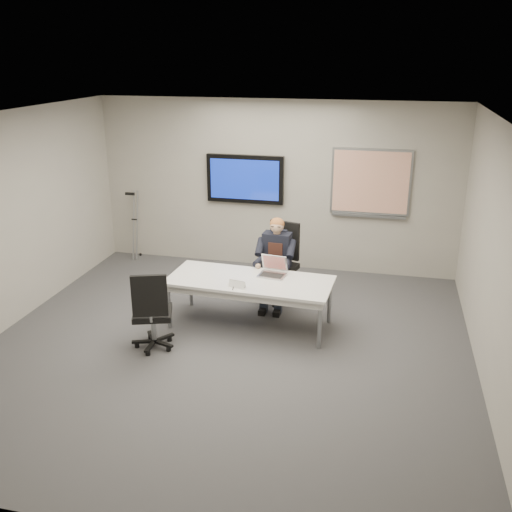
% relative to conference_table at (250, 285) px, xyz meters
% --- Properties ---
extents(floor, '(6.00, 6.00, 0.02)m').
position_rel_conference_table_xyz_m(floor, '(-0.14, -0.67, -0.59)').
color(floor, '#3C3C3F').
rests_on(floor, ground).
extents(ceiling, '(6.00, 6.00, 0.02)m').
position_rel_conference_table_xyz_m(ceiling, '(-0.14, -0.67, 2.21)').
color(ceiling, silver).
rests_on(ceiling, wall_back).
extents(wall_back, '(6.00, 0.02, 2.80)m').
position_rel_conference_table_xyz_m(wall_back, '(-0.14, 2.33, 0.81)').
color(wall_back, '#A8A498').
rests_on(wall_back, ground).
extents(wall_front, '(6.00, 0.02, 2.80)m').
position_rel_conference_table_xyz_m(wall_front, '(-0.14, -3.67, 0.81)').
color(wall_front, '#A8A498').
rests_on(wall_front, ground).
extents(wall_left, '(0.02, 6.00, 2.80)m').
position_rel_conference_table_xyz_m(wall_left, '(-3.14, -0.67, 0.81)').
color(wall_left, '#A8A498').
rests_on(wall_left, ground).
extents(wall_right, '(0.02, 6.00, 2.80)m').
position_rel_conference_table_xyz_m(wall_right, '(2.86, -0.67, 0.81)').
color(wall_right, '#A8A498').
rests_on(wall_right, ground).
extents(conference_table, '(2.21, 1.01, 0.67)m').
position_rel_conference_table_xyz_m(conference_table, '(0.00, 0.00, 0.00)').
color(conference_table, white).
rests_on(conference_table, ground).
extents(tv_display, '(1.30, 0.09, 0.80)m').
position_rel_conference_table_xyz_m(tv_display, '(-0.64, 2.28, 0.91)').
color(tv_display, black).
rests_on(tv_display, wall_back).
extents(whiteboard, '(1.25, 0.08, 1.10)m').
position_rel_conference_table_xyz_m(whiteboard, '(1.41, 2.30, 0.94)').
color(whiteboard, gray).
rests_on(whiteboard, wall_back).
extents(office_chair_far, '(0.67, 0.67, 1.15)m').
position_rel_conference_table_xyz_m(office_chair_far, '(0.20, 0.95, -0.23)').
color(office_chair_far, black).
rests_on(office_chair_far, ground).
extents(office_chair_near, '(0.64, 0.64, 1.05)m').
position_rel_conference_table_xyz_m(office_chair_near, '(-1.01, -0.90, -0.26)').
color(office_chair_near, black).
rests_on(office_chair_near, ground).
extents(seated_person, '(0.41, 0.71, 1.29)m').
position_rel_conference_table_xyz_m(seated_person, '(0.19, 0.69, -0.07)').
color(seated_person, '#202836').
rests_on(seated_person, office_chair_far).
extents(crutch, '(0.20, 0.57, 1.30)m').
position_rel_conference_table_xyz_m(crutch, '(-2.61, 2.13, 0.04)').
color(crutch, '#96989D').
rests_on(crutch, ground).
extents(laptop, '(0.38, 0.37, 0.25)m').
position_rel_conference_table_xyz_m(laptop, '(0.26, 0.24, 0.14)').
color(laptop, '#B3B3B5').
rests_on(laptop, conference_table).
extents(name_tent, '(0.23, 0.11, 0.09)m').
position_rel_conference_table_xyz_m(name_tent, '(-0.10, -0.29, 0.12)').
color(name_tent, white).
rests_on(name_tent, conference_table).
extents(pen, '(0.03, 0.15, 0.01)m').
position_rel_conference_table_xyz_m(pen, '(-0.14, -0.32, 0.08)').
color(pen, black).
rests_on(pen, conference_table).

